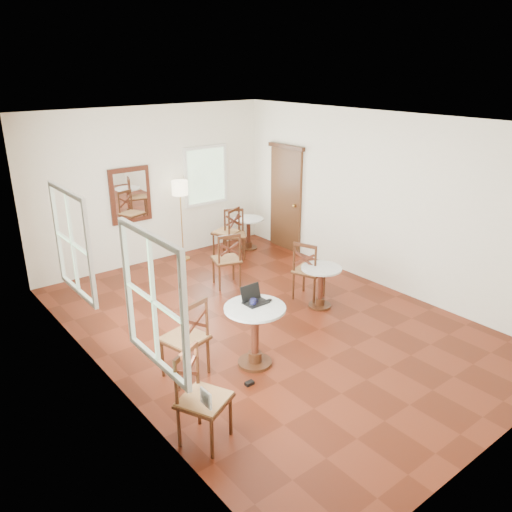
{
  "coord_description": "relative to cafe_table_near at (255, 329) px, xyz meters",
  "views": [
    {
      "loc": [
        -4.46,
        -5.32,
        3.71
      ],
      "look_at": [
        0.0,
        0.3,
        1.0
      ],
      "focal_mm": 35.81,
      "sensor_mm": 36.0,
      "label": 1
    }
  ],
  "objects": [
    {
      "name": "chair_back_a",
      "position": [
        2.1,
        3.55,
        -0.01
      ],
      "size": [
        0.61,
        0.61,
        1.01
      ],
      "rotation": [
        0.0,
        0.0,
        3.53
      ],
      "color": "#412010",
      "rests_on": "ground"
    },
    {
      "name": "room_shell",
      "position": [
        0.81,
        1.05,
        1.37
      ],
      "size": [
        5.02,
        7.02,
        3.01
      ],
      "color": "white",
      "rests_on": "ground"
    },
    {
      "name": "cafe_table_near",
      "position": [
        0.0,
        0.0,
        0.0
      ],
      "size": [
        0.79,
        0.79,
        0.83
      ],
      "color": "#412010",
      "rests_on": "ground"
    },
    {
      "name": "power_adapter",
      "position": [
        -0.34,
        -0.33,
        -0.49
      ],
      "size": [
        0.11,
        0.07,
        0.04
      ],
      "primitive_type": "cube",
      "color": "black",
      "rests_on": "ground"
    },
    {
      "name": "chair_mid_a",
      "position": [
        1.19,
        2.3,
        -0.02
      ],
      "size": [
        0.58,
        0.58,
        1.0
      ],
      "rotation": [
        0.0,
        0.0,
        2.83
      ],
      "color": "#412010",
      "rests_on": "ground"
    },
    {
      "name": "chair_near_b",
      "position": [
        -1.32,
        -0.79,
        -0.0
      ],
      "size": [
        0.64,
        0.64,
        1.03
      ],
      "rotation": [
        0.0,
        0.0,
        0.45
      ],
      "color": "#412010",
      "rests_on": "ground"
    },
    {
      "name": "chair_mid_b",
      "position": [
        1.95,
        1.03,
        -0.01
      ],
      "size": [
        0.6,
        0.6,
        1.02
      ],
      "rotation": [
        0.0,
        0.0,
        1.91
      ],
      "color": "#412010",
      "rests_on": "ground"
    },
    {
      "name": "chair_back_b",
      "position": [
        2.16,
        3.39,
        -0.03
      ],
      "size": [
        0.62,
        0.62,
        0.97
      ],
      "rotation": [
        0.0,
        0.0,
        -0.57
      ],
      "color": "#412010",
      "rests_on": "ground"
    },
    {
      "name": "ground",
      "position": [
        0.87,
        0.77,
        -0.52
      ],
      "size": [
        7.0,
        7.0,
        0.0
      ],
      "primitive_type": "plane",
      "color": "#5F2110",
      "rests_on": "ground"
    },
    {
      "name": "mouse",
      "position": [
        0.24,
        0.01,
        0.33
      ],
      "size": [
        0.1,
        0.08,
        0.03
      ],
      "primitive_type": "ellipsoid",
      "rotation": [
        0.0,
        0.0,
        0.3
      ],
      "color": "black",
      "rests_on": "cafe_table_near"
    },
    {
      "name": "cafe_table_back",
      "position": [
        2.67,
        3.6,
        -0.1
      ],
      "size": [
        0.64,
        0.64,
        0.67
      ],
      "color": "#412010",
      "rests_on": "ground"
    },
    {
      "name": "water_glass",
      "position": [
        -0.02,
        0.04,
        0.37
      ],
      "size": [
        0.06,
        0.06,
        0.09
      ],
      "primitive_type": "cylinder",
      "color": "white",
      "rests_on": "cafe_table_near"
    },
    {
      "name": "navy_mug",
      "position": [
        0.02,
        0.05,
        0.36
      ],
      "size": [
        0.11,
        0.07,
        0.09
      ],
      "color": "#101036",
      "rests_on": "cafe_table_near"
    },
    {
      "name": "chair_near_a",
      "position": [
        -0.83,
        0.33,
        0.02
      ],
      "size": [
        0.6,
        0.6,
        1.07
      ],
      "rotation": [
        0.0,
        0.0,
        3.39
      ],
      "color": "#412010",
      "rests_on": "ground"
    },
    {
      "name": "floor_lamp",
      "position": [
        1.26,
        3.92,
        0.85
      ],
      "size": [
        0.31,
        0.31,
        1.61
      ],
      "color": "#BF8C3F",
      "rests_on": "ground"
    },
    {
      "name": "laptop",
      "position": [
        0.08,
        0.12,
        0.37
      ],
      "size": [
        0.3,
        0.25,
        0.21
      ],
      "rotation": [
        0.0,
        0.0,
        0.01
      ],
      "color": "black",
      "rests_on": "cafe_table_near"
    },
    {
      "name": "cafe_table_mid",
      "position": [
        1.88,
        0.68,
        -0.09
      ],
      "size": [
        0.65,
        0.65,
        0.69
      ],
      "color": "#412010",
      "rests_on": "ground"
    }
  ]
}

